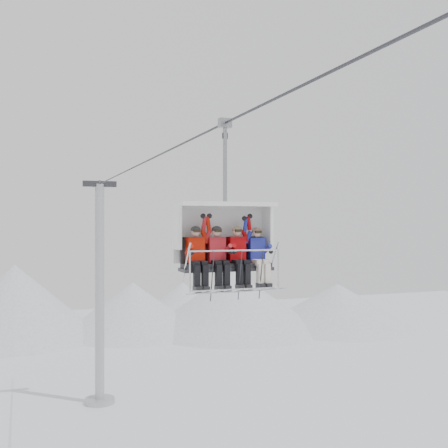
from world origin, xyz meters
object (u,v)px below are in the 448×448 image
object	(u,v)px
skier_center_right	(238,255)
skier_far_left	(197,255)
skier_center_left	(218,255)
skier_far_right	(258,255)
lift_tower_right	(100,308)
chairlift_carrier	(223,235)

from	to	relation	value
skier_center_right	skier_far_left	bearing A→B (deg)	180.00
skier_center_left	skier_far_right	distance (m)	1.01
skier_far_left	skier_far_right	size ratio (longest dim) A/B	1.00
skier_center_right	skier_far_right	size ratio (longest dim) A/B	1.00
skier_far_left	skier_center_right	size ratio (longest dim) A/B	1.00
skier_center_left	skier_far_right	size ratio (longest dim) A/B	1.00
lift_tower_right	skier_far_right	distance (m)	22.70
lift_tower_right	skier_center_left	size ratio (longest dim) A/B	7.99
chairlift_carrier	skier_far_left	distance (m)	0.94
lift_tower_right	skier_center_right	world-z (taller)	lift_tower_right
lift_tower_right	skier_far_left	size ratio (longest dim) A/B	7.99
skier_center_right	chairlift_carrier	bearing A→B (deg)	130.85
chairlift_carrier	skier_center_right	size ratio (longest dim) A/B	2.36
chairlift_carrier	skier_far_left	size ratio (longest dim) A/B	2.36
skier_center_right	skier_far_right	distance (m)	0.51
chairlift_carrier	skier_far_right	distance (m)	0.96
chairlift_carrier	skier_center_right	world-z (taller)	chairlift_carrier
skier_far_left	skier_center_left	size ratio (longest dim) A/B	1.00
chairlift_carrier	lift_tower_right	bearing A→B (deg)	90.00
skier_far_left	skier_center_right	bearing A→B (deg)	0.00
lift_tower_right	skier_center_left	xyz separation A→B (m)	(-0.24, -22.25, 4.42)
skier_far_left	skier_center_right	distance (m)	1.02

